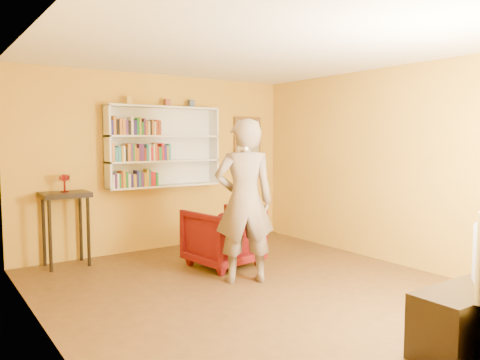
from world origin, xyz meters
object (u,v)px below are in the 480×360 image
(ruby_lustre, at_px, (64,179))
(person, at_px, (244,201))
(bookshelf, at_px, (162,147))
(armchair, at_px, (223,237))
(console_table, at_px, (65,205))

(ruby_lustre, relative_size, person, 0.12)
(ruby_lustre, bearing_deg, bookshelf, 6.02)
(bookshelf, height_order, ruby_lustre, bookshelf)
(bookshelf, height_order, person, bookshelf)
(person, bearing_deg, armchair, -79.15)
(armchair, relative_size, person, 0.45)
(console_table, distance_m, person, 2.51)
(console_table, xyz_separation_m, armchair, (1.75, -1.20, -0.44))
(person, bearing_deg, ruby_lustre, -27.03)
(bookshelf, bearing_deg, ruby_lustre, -173.98)
(ruby_lustre, bearing_deg, person, -51.06)
(bookshelf, xyz_separation_m, armchair, (0.24, -1.36, -1.20))
(console_table, relative_size, armchair, 1.15)
(console_table, distance_m, armchair, 2.17)
(bookshelf, xyz_separation_m, ruby_lustre, (-1.51, -0.16, -0.41))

